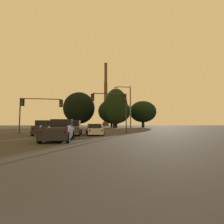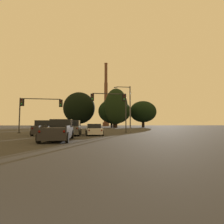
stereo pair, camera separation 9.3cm
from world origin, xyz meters
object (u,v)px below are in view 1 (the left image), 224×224
(suv_center_lane_front, at_px, (73,128))
(smokestack, at_px, (106,101))
(pickup_truck_center_lane_second, at_px, (60,131))
(street_lamp, at_px, (128,104))
(traffic_light_overhead_right, at_px, (115,102))
(sedan_right_lane_front, at_px, (94,130))
(suv_left_lane_front, at_px, (45,128))
(traffic_light_overhead_left, at_px, (35,106))

(suv_center_lane_front, bearing_deg, smokestack, 83.01)
(pickup_truck_center_lane_second, relative_size, suv_center_lane_front, 1.12)
(street_lamp, distance_m, smokestack, 119.43)
(traffic_light_overhead_right, distance_m, street_lamp, 2.32)
(sedan_right_lane_front, bearing_deg, suv_left_lane_front, 167.23)
(suv_center_lane_front, distance_m, traffic_light_overhead_right, 10.17)
(suv_left_lane_front, xyz_separation_m, traffic_light_overhead_right, (10.03, 5.30, 4.20))
(sedan_right_lane_front, xyz_separation_m, suv_left_lane_front, (-6.24, 1.21, 0.23))
(traffic_light_overhead_left, bearing_deg, smokestack, 77.76)
(smokestack, bearing_deg, traffic_light_overhead_left, -102.24)
(traffic_light_overhead_left, bearing_deg, suv_left_lane_front, -63.91)
(sedan_right_lane_front, height_order, suv_center_lane_front, suv_center_lane_front)
(sedan_right_lane_front, distance_m, suv_center_lane_front, 2.71)
(street_lamp, bearing_deg, pickup_truck_center_lane_second, -126.74)
(street_lamp, bearing_deg, traffic_light_overhead_left, 173.03)
(suv_left_lane_front, xyz_separation_m, traffic_light_overhead_left, (-2.88, 5.88, 3.43))
(traffic_light_overhead_right, xyz_separation_m, street_lamp, (1.92, -1.24, -0.37))
(street_lamp, xyz_separation_m, smokestack, (10.35, 117.85, 16.40))
(suv_center_lane_front, relative_size, traffic_light_overhead_right, 0.75)
(traffic_light_overhead_right, bearing_deg, suv_left_lane_front, -152.12)
(pickup_truck_center_lane_second, bearing_deg, traffic_light_overhead_right, 62.83)
(pickup_truck_center_lane_second, bearing_deg, traffic_light_overhead_left, 113.55)
(smokestack, bearing_deg, traffic_light_overhead_right, -96.01)
(suv_left_lane_front, relative_size, traffic_light_overhead_right, 0.75)
(street_lamp, bearing_deg, traffic_light_overhead_right, 147.16)
(smokestack, bearing_deg, sedan_right_lane_front, -97.43)
(traffic_light_overhead_left, xyz_separation_m, street_lamp, (14.83, -1.81, 0.40))
(pickup_truck_center_lane_second, relative_size, traffic_light_overhead_left, 0.82)
(sedan_right_lane_front, bearing_deg, traffic_light_overhead_right, 58.11)
(suv_center_lane_front, xyz_separation_m, traffic_light_overhead_left, (-6.42, 7.18, 3.43))
(street_lamp, height_order, smokestack, smokestack)
(suv_left_lane_front, height_order, traffic_light_overhead_left, traffic_light_overhead_left)
(sedan_right_lane_front, xyz_separation_m, suv_center_lane_front, (-2.70, -0.09, 0.23))
(smokestack, bearing_deg, suv_center_lane_front, -98.65)
(pickup_truck_center_lane_second, bearing_deg, suv_left_lane_front, 110.94)
(sedan_right_lane_front, distance_m, pickup_truck_center_lane_second, 7.57)
(pickup_truck_center_lane_second, distance_m, suv_center_lane_front, 6.74)
(street_lamp, bearing_deg, smokestack, 84.98)
(suv_center_lane_front, distance_m, smokestack, 126.27)
(traffic_light_overhead_left, xyz_separation_m, smokestack, (25.18, 116.04, 16.80))
(traffic_light_overhead_left, distance_m, street_lamp, 14.94)
(traffic_light_overhead_right, height_order, street_lamp, street_lamp)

